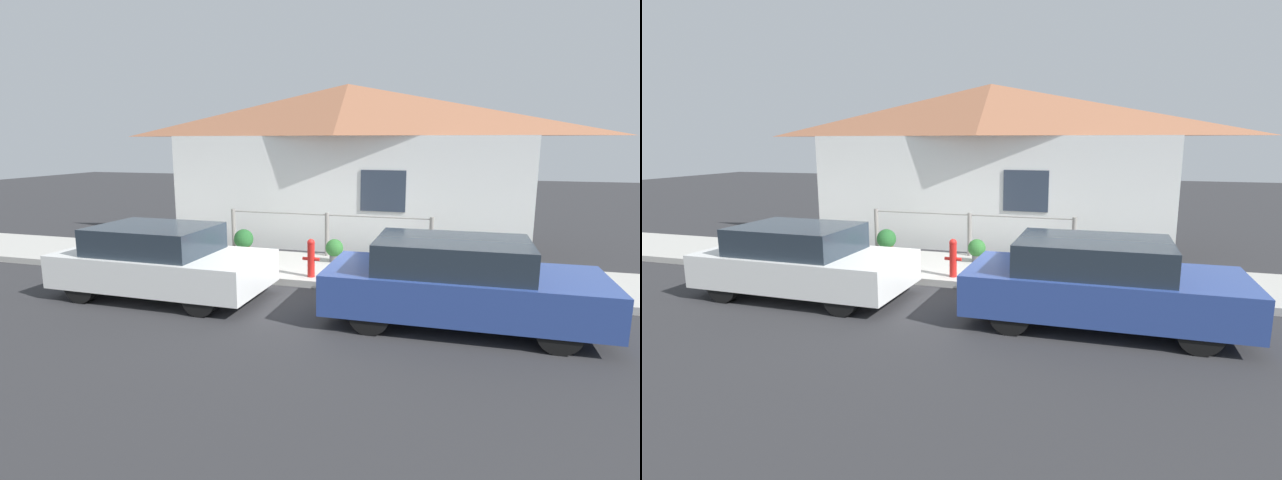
{
  "view_description": "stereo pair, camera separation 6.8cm",
  "coord_description": "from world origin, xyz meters",
  "views": [
    {
      "loc": [
        3.04,
        -8.87,
        2.8
      ],
      "look_at": [
        0.39,
        0.3,
        0.9
      ],
      "focal_mm": 28.0,
      "sensor_mm": 36.0,
      "label": 1
    },
    {
      "loc": [
        3.11,
        -8.85,
        2.8
      ],
      "look_at": [
        0.39,
        0.3,
        0.9
      ],
      "focal_mm": 28.0,
      "sensor_mm": 36.0,
      "label": 2
    }
  ],
  "objects": [
    {
      "name": "ground_plane",
      "position": [
        0.0,
        0.0,
        0.0
      ],
      "size": [
        60.0,
        60.0,
        0.0
      ],
      "primitive_type": "plane",
      "color": "#2D2D30"
    },
    {
      "name": "sidewalk",
      "position": [
        0.0,
        1.19,
        0.07
      ],
      "size": [
        24.0,
        2.38,
        0.14
      ],
      "color": "#B2AFA8",
      "rests_on": "ground_plane"
    },
    {
      "name": "house",
      "position": [
        0.0,
        4.16,
        3.37
      ],
      "size": [
        9.61,
        2.23,
        4.25
      ],
      "color": "white",
      "rests_on": "ground_plane"
    },
    {
      "name": "fence",
      "position": [
        0.0,
        2.23,
        0.7
      ],
      "size": [
        4.9,
        0.1,
        1.02
      ],
      "color": "gray",
      "rests_on": "sidewalk"
    },
    {
      "name": "car_left",
      "position": [
        -2.18,
        -1.2,
        0.66
      ],
      "size": [
        3.83,
        1.83,
        1.3
      ],
      "rotation": [
        0.0,
        0.0,
        -0.02
      ],
      "color": "white",
      "rests_on": "ground_plane"
    },
    {
      "name": "car_right",
      "position": [
        3.04,
        -1.2,
        0.67
      ],
      "size": [
        4.14,
        1.8,
        1.34
      ],
      "rotation": [
        0.0,
        0.0,
        0.01
      ],
      "color": "#2D4793",
      "rests_on": "ground_plane"
    },
    {
      "name": "fire_hydrant",
      "position": [
        0.2,
        0.32,
        0.54
      ],
      "size": [
        0.34,
        0.15,
        0.77
      ],
      "color": "red",
      "rests_on": "sidewalk"
    },
    {
      "name": "potted_plant_near_hydrant",
      "position": [
        0.33,
        1.66,
        0.43
      ],
      "size": [
        0.4,
        0.4,
        0.52
      ],
      "color": "slate",
      "rests_on": "sidewalk"
    },
    {
      "name": "potted_plant_by_fence",
      "position": [
        -2.02,
        1.97,
        0.45
      ],
      "size": [
        0.47,
        0.47,
        0.57
      ],
      "color": "#9E5638",
      "rests_on": "sidewalk"
    },
    {
      "name": "potted_plant_corner",
      "position": [
        2.8,
        1.89,
        0.38
      ],
      "size": [
        0.35,
        0.35,
        0.47
      ],
      "color": "slate",
      "rests_on": "sidewalk"
    }
  ]
}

